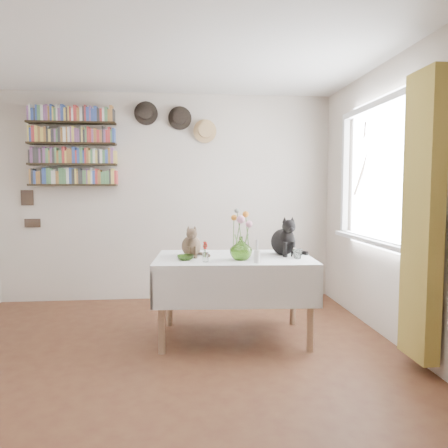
{
  "coord_description": "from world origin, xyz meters",
  "views": [
    {
      "loc": [
        0.14,
        -3.13,
        1.36
      ],
      "look_at": [
        0.52,
        0.64,
        1.05
      ],
      "focal_mm": 35.0,
      "sensor_mm": 36.0,
      "label": 1
    }
  ],
  "objects": [
    {
      "name": "wall_art_plaques",
      "position": [
        -1.63,
        2.23,
        1.12
      ],
      "size": [
        0.21,
        0.02,
        0.44
      ],
      "color": "#38281E",
      "rests_on": "room"
    },
    {
      "name": "tabby_cat",
      "position": [
        0.24,
        0.8,
        0.89
      ],
      "size": [
        0.2,
        0.25,
        0.29
      ],
      "primitive_type": null,
      "rotation": [
        0.0,
        0.0,
        0.01
      ],
      "color": "brown",
      "rests_on": "dining_table"
    },
    {
      "name": "black_cat",
      "position": [
        1.09,
        0.82,
        0.93
      ],
      "size": [
        0.29,
        0.34,
        0.37
      ],
      "primitive_type": null,
      "rotation": [
        0.0,
        0.0,
        0.14
      ],
      "color": "black",
      "rests_on": "dining_table"
    },
    {
      "name": "flower_vase",
      "position": [
        0.66,
        0.55,
        0.85
      ],
      "size": [
        0.21,
        0.21,
        0.2
      ],
      "primitive_type": "imported",
      "rotation": [
        0.0,
        0.0,
        -0.08
      ],
      "color": "#7DB746",
      "rests_on": "dining_table"
    },
    {
      "name": "porcelain_figurine",
      "position": [
        1.15,
        0.63,
        0.78
      ],
      "size": [
        0.05,
        0.05,
        0.09
      ],
      "color": "white",
      "rests_on": "dining_table"
    },
    {
      "name": "room",
      "position": [
        0.0,
        0.0,
        1.25
      ],
      "size": [
        4.08,
        4.58,
        2.58
      ],
      "color": "brown",
      "rests_on": "ground"
    },
    {
      "name": "bookshelf_unit",
      "position": [
        -1.1,
        2.16,
        1.84
      ],
      "size": [
        1.0,
        0.16,
        0.91
      ],
      "color": "black",
      "rests_on": "room"
    },
    {
      "name": "dining_table",
      "position": [
        0.62,
        0.74,
        0.56
      ],
      "size": [
        1.45,
        0.98,
        0.75
      ],
      "color": "white",
      "rests_on": "room"
    },
    {
      "name": "wall_hats",
      "position": [
        0.12,
        2.19,
        2.17
      ],
      "size": [
        0.98,
        0.09,
        0.48
      ],
      "color": "black",
      "rests_on": "room"
    },
    {
      "name": "flower_bouquet",
      "position": [
        0.66,
        0.57,
        1.09
      ],
      "size": [
        0.17,
        0.12,
        0.39
      ],
      "color": "#4C7233",
      "rests_on": "flower_vase"
    },
    {
      "name": "candlestick",
      "position": [
        0.77,
        0.38,
        0.81
      ],
      "size": [
        0.05,
        0.05,
        0.19
      ],
      "color": "white",
      "rests_on": "dining_table"
    },
    {
      "name": "berry_jar",
      "position": [
        0.35,
        0.48,
        0.83
      ],
      "size": [
        0.05,
        0.05,
        0.2
      ],
      "color": "white",
      "rests_on": "dining_table"
    },
    {
      "name": "window",
      "position": [
        1.97,
        0.8,
        1.4
      ],
      "size": [
        0.12,
        1.52,
        1.32
      ],
      "color": "white",
      "rests_on": "room"
    },
    {
      "name": "curtain",
      "position": [
        1.9,
        -0.12,
        1.15
      ],
      "size": [
        0.12,
        0.38,
        2.1
      ],
      "primitive_type": "cube",
      "color": "brown",
      "rests_on": "room"
    },
    {
      "name": "drinking_glass",
      "position": [
        1.16,
        0.56,
        0.79
      ],
      "size": [
        0.09,
        0.09,
        0.08
      ],
      "primitive_type": "imported",
      "rotation": [
        0.0,
        0.0,
        -0.0
      ],
      "color": "white",
      "rests_on": "dining_table"
    },
    {
      "name": "green_bowl",
      "position": [
        0.19,
        0.59,
        0.77
      ],
      "size": [
        0.17,
        0.17,
        0.04
      ],
      "primitive_type": "imported",
      "rotation": [
        0.0,
        0.0,
        0.22
      ],
      "color": "#7DB746",
      "rests_on": "dining_table"
    }
  ]
}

